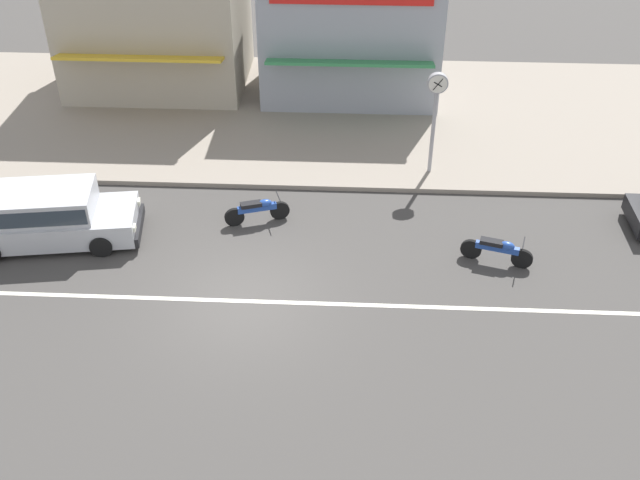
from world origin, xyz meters
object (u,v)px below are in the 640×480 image
motorcycle_1 (258,210)px  shopfront_corner_warung (155,13)px  motorcycle_0 (498,250)px  shopfront_mid_block (351,28)px  minivan_silver_0 (43,214)px  street_clock (436,100)px

motorcycle_1 → shopfront_corner_warung: 10.66m
motorcycle_0 → shopfront_mid_block: size_ratio=0.29×
motorcycle_0 → motorcycle_1: same height
motorcycle_0 → shopfront_mid_block: bearing=111.2°
minivan_silver_0 → shopfront_mid_block: (8.12, 10.02, 1.65)m
motorcycle_0 → street_clock: (-1.46, 4.46, 2.13)m
motorcycle_1 → shopfront_mid_block: bearing=74.6°
motorcycle_0 → shopfront_corner_warung: 15.80m
shopfront_corner_warung → shopfront_mid_block: size_ratio=1.02×
motorcycle_1 → street_clock: street_clock is taller
street_clock → motorcycle_0: bearing=-71.8°
motorcycle_1 → shopfront_mid_block: (2.45, 8.88, 2.07)m
shopfront_mid_block → motorcycle_1: bearing=-105.4°
motorcycle_1 → shopfront_corner_warung: bearing=117.2°
shopfront_corner_warung → shopfront_mid_block: shopfront_corner_warung is taller
motorcycle_1 → shopfront_corner_warung: size_ratio=0.28×
minivan_silver_0 → shopfront_mid_block: shopfront_mid_block is taller
motorcycle_0 → motorcycle_1: (-6.51, 1.58, -0.00)m
minivan_silver_0 → motorcycle_1: minivan_silver_0 is taller
minivan_silver_0 → street_clock: (10.72, 4.03, 1.71)m
motorcycle_0 → shopfront_corner_warung: (-11.26, 10.82, 2.40)m
minivan_silver_0 → street_clock: 11.58m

